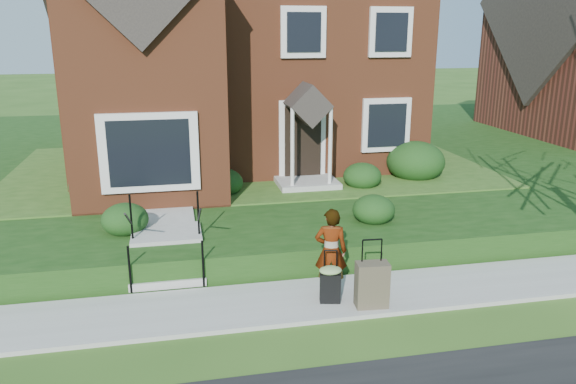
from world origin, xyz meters
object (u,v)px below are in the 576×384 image
object	(u,v)px
front_steps	(167,249)
woman	(331,251)
suitcase_olive	(372,285)
suitcase_black	(330,282)

from	to	relation	value
front_steps	woman	xyz separation A→B (m)	(2.87, -1.69, 0.40)
front_steps	suitcase_olive	world-z (taller)	front_steps
woman	front_steps	bearing A→B (deg)	-16.23
woman	suitcase_black	bearing A→B (deg)	88.29
woman	suitcase_black	world-z (taller)	woman
suitcase_black	front_steps	bearing A→B (deg)	155.59
woman	suitcase_olive	size ratio (longest dim) A/B	1.33
suitcase_black	woman	bearing A→B (deg)	86.22
front_steps	suitcase_olive	distance (m)	4.15
front_steps	suitcase_black	distance (m)	3.45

